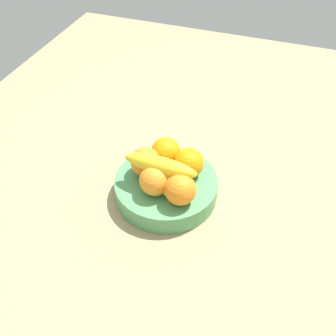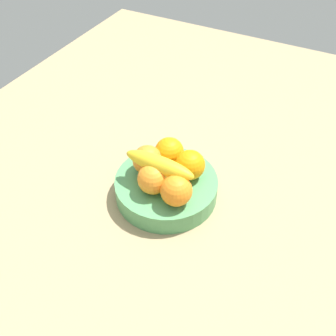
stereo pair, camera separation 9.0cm
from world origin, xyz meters
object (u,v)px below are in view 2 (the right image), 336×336
fruit_bowl (168,188)px  orange_back_left (153,179)px  orange_back_right (176,191)px  banana_bunch (161,172)px  orange_front_right (169,152)px  orange_center (147,160)px  orange_front_left (190,165)px

fruit_bowl → orange_back_left: (-4.21, 1.57, 6.01)cm
orange_back_right → banana_bunch: 6.06cm
fruit_bowl → orange_back_right: bearing=-137.3°
orange_front_right → banana_bunch: 8.03cm
orange_front_right → orange_center: bearing=147.1°
orange_back_left → banana_bunch: size_ratio=0.40×
orange_back_left → fruit_bowl: bearing=-20.4°
orange_front_left → orange_back_right: bearing=-174.5°
banana_bunch → fruit_bowl: bearing=-17.4°
orange_back_right → banana_bunch: bearing=61.8°
fruit_bowl → banana_bunch: banana_bunch is taller
orange_center → orange_back_right: size_ratio=1.00×
fruit_bowl → orange_center: (0.66, 5.76, 6.01)cm
banana_bunch → orange_center: bearing=60.9°
banana_bunch → orange_back_left: bearing=156.5°
orange_back_left → orange_front_left: bearing=-34.1°
orange_back_right → orange_front_left: bearing=5.5°
orange_center → banana_bunch: 5.85cm
orange_front_right → orange_front_left: bearing=-106.6°
fruit_bowl → orange_center: 8.35cm
fruit_bowl → banana_bunch: 7.07cm
orange_back_right → orange_back_left: bearing=82.6°
fruit_bowl → orange_front_left: size_ratio=3.45×
orange_front_right → orange_center: same height
orange_back_left → banana_bunch: bearing=-23.5°
fruit_bowl → orange_center: size_ratio=3.45×
orange_back_left → orange_back_right: size_ratio=1.00×
orange_center → banana_bunch: banana_bunch is taller
orange_back_right → orange_center: bearing=61.3°
orange_front_right → orange_back_right: bearing=-145.9°
orange_front_left → orange_back_left: size_ratio=1.00×
orange_front_left → banana_bunch: size_ratio=0.40×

